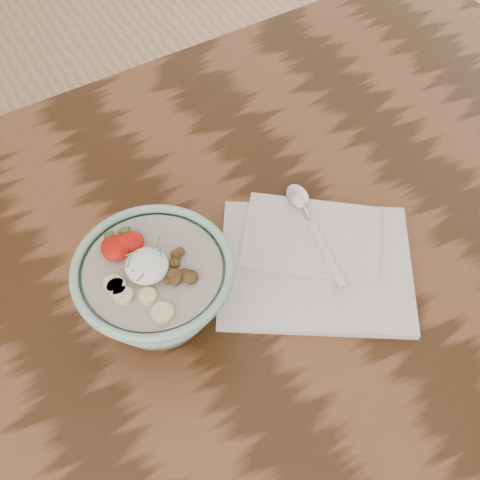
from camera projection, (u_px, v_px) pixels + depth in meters
The scene contains 4 objects.
table at pixel (189, 312), 100.92cm from camera, with size 160.00×90.00×75.00cm.
breakfast_bowl at pixel (155, 287), 84.55cm from camera, with size 20.14×20.14×13.33cm.
napkin at pixel (315, 260), 94.51cm from camera, with size 34.21×32.68×1.65cm.
spoon at pixel (304, 210), 98.13cm from camera, with size 6.04×19.24×1.01cm.
Camera 1 is at (-19.07, -47.83, 153.52)cm, focal length 50.00 mm.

